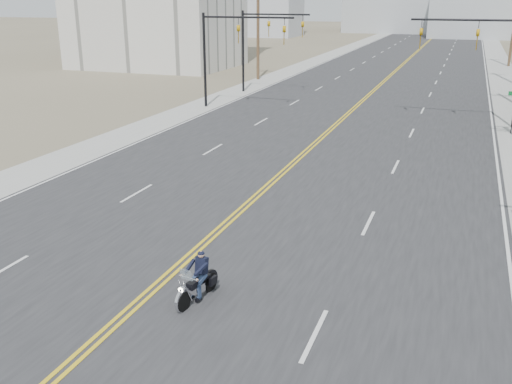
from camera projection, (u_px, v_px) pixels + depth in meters
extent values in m
cube|color=#303033|center=(405.00, 63.00, 74.54)|extent=(20.00, 200.00, 0.01)
cube|color=#A5A5A0|center=(319.00, 59.00, 78.29)|extent=(3.00, 200.00, 0.01)
cube|color=#A5A5A0|center=(500.00, 66.00, 70.79)|extent=(3.00, 200.00, 0.01)
cylinder|color=black|center=(205.00, 61.00, 43.24)|extent=(0.20, 0.20, 7.00)
cylinder|color=black|center=(247.00, 17.00, 41.07)|extent=(7.00, 0.14, 0.14)
imported|color=#BF8C0C|center=(239.00, 26.00, 41.50)|extent=(0.21, 0.26, 1.30)
imported|color=#BF8C0C|center=(284.00, 27.00, 40.36)|extent=(0.21, 0.26, 1.30)
cylinder|color=black|center=(468.00, 20.00, 36.17)|extent=(7.00, 0.14, 0.14)
imported|color=#BF8C0C|center=(478.00, 31.00, 36.16)|extent=(0.21, 0.26, 1.30)
imported|color=#BF8C0C|center=(421.00, 30.00, 37.30)|extent=(0.21, 0.26, 1.30)
cylinder|color=black|center=(243.00, 52.00, 50.35)|extent=(0.20, 0.20, 7.00)
cylinder|color=black|center=(276.00, 14.00, 48.34)|extent=(6.00, 0.14, 0.14)
imported|color=#BF8C0C|center=(269.00, 22.00, 48.74)|extent=(0.21, 0.26, 1.30)
imported|color=#BF8C0C|center=(303.00, 23.00, 47.76)|extent=(0.21, 0.26, 1.30)
cylinder|color=brown|center=(258.00, 27.00, 57.38)|extent=(0.30, 0.30, 10.50)
cube|color=#ADB2B7|center=(477.00, 3.00, 118.53)|extent=(18.00, 14.00, 14.00)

